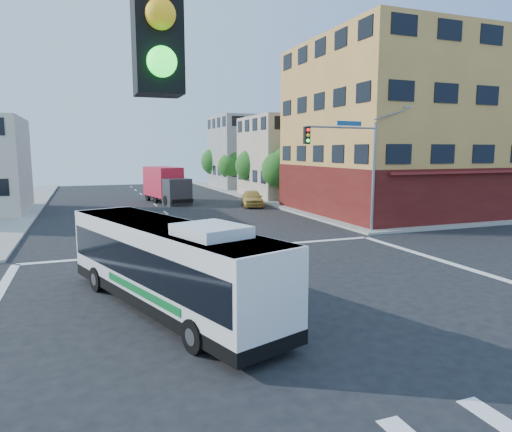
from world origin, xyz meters
name	(u,v)px	position (x,y,z in m)	size (l,w,h in m)	color
ground	(289,305)	(0.00, 0.00, 0.00)	(120.00, 120.00, 0.00)	black
sidewalk_ne	(419,190)	(35.00, 35.00, 0.07)	(50.00, 50.00, 0.15)	#99968E
corner_building_ne	(412,143)	(19.99, 18.48, 5.89)	(18.10, 15.44, 14.00)	#D3994B
building_east_near	(300,157)	(16.98, 33.98, 4.51)	(12.06, 10.06, 9.00)	#C1AC93
building_east_far	(257,152)	(16.98, 47.98, 5.01)	(12.06, 10.06, 10.00)	gray
signal_mast_ne	(352,155)	(9.08, 10.62, 4.98)	(7.91, 1.13, 8.07)	gray
street_tree_a	(281,167)	(11.90, 27.92, 3.59)	(3.60, 3.60, 5.53)	#3A2815
street_tree_b	(253,164)	(11.90, 35.92, 3.75)	(3.80, 3.80, 5.79)	#3A2815
street_tree_c	(232,164)	(11.90, 43.92, 3.46)	(3.40, 3.40, 5.29)	#3A2815
street_tree_d	(215,160)	(11.90, 51.92, 3.88)	(4.00, 4.00, 6.03)	#3A2815
transit_bus	(166,264)	(-3.95, 1.04, 1.55)	(5.62, 10.88, 3.17)	black
box_truck	(166,186)	(1.38, 32.65, 1.73)	(3.76, 8.22, 3.57)	#28292E
parked_car	(252,198)	(8.42, 26.62, 0.78)	(1.84, 4.59, 1.56)	gold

